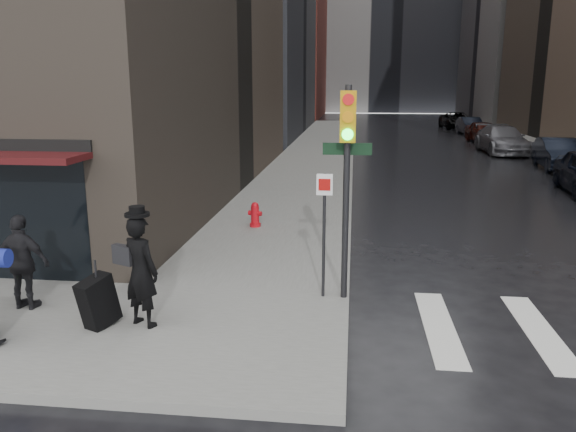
# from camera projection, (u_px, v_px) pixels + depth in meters

# --- Properties ---
(ground) EXTENTS (140.00, 140.00, 0.00)m
(ground) POSITION_uv_depth(u_px,v_px,m) (219.00, 342.00, 8.77)
(ground) COLOR black
(ground) RESTS_ON ground
(sidewalk_left) EXTENTS (4.00, 50.00, 0.15)m
(sidewalk_left) POSITION_uv_depth(u_px,v_px,m) (321.00, 148.00, 34.85)
(sidewalk_left) COLOR slate
(sidewalk_left) RESTS_ON ground
(sidewalk_right) EXTENTS (3.00, 50.00, 0.15)m
(sidewalk_right) POSITION_uv_depth(u_px,v_px,m) (548.00, 150.00, 33.33)
(sidewalk_right) COLOR slate
(sidewalk_right) RESTS_ON ground
(bldg_left_far) EXTENTS (22.00, 20.00, 26.00)m
(bldg_left_far) POSITION_uv_depth(u_px,v_px,m) (231.00, 6.00, 67.18)
(bldg_left_far) COLOR #57241D
(bldg_left_far) RESTS_ON ground
(man_overcoat) EXTENTS (1.34, 0.87, 1.99)m
(man_overcoat) POSITION_uv_depth(u_px,v_px,m) (132.00, 276.00, 8.85)
(man_overcoat) COLOR black
(man_overcoat) RESTS_ON ground
(man_greycoat) EXTENTS (1.00, 0.49, 1.65)m
(man_greycoat) POSITION_uv_depth(u_px,v_px,m) (23.00, 262.00, 9.54)
(man_greycoat) COLOR black
(man_greycoat) RESTS_ON ground
(traffic_light) EXTENTS (0.94, 0.43, 3.78)m
(traffic_light) POSITION_uv_depth(u_px,v_px,m) (345.00, 165.00, 9.60)
(traffic_light) COLOR black
(traffic_light) RESTS_ON ground
(fire_hydrant) EXTENTS (0.39, 0.30, 0.67)m
(fire_hydrant) POSITION_uv_depth(u_px,v_px,m) (255.00, 216.00, 15.21)
(fire_hydrant) COLOR #B60B14
(fire_hydrant) RESTS_ON ground
(parked_car_2) EXTENTS (1.94, 4.54, 1.45)m
(parked_car_2) POSITION_uv_depth(u_px,v_px,m) (558.00, 154.00, 26.37)
(parked_car_2) COLOR black
(parked_car_2) RESTS_ON ground
(parked_car_3) EXTENTS (2.37, 5.52, 1.58)m
(parked_car_3) POSITION_uv_depth(u_px,v_px,m) (502.00, 140.00, 32.46)
(parked_car_3) COLOR #535358
(parked_car_3) RESTS_ON ground
(parked_car_4) EXTENTS (2.14, 4.42, 1.45)m
(parked_car_4) POSITION_uv_depth(u_px,v_px,m) (484.00, 132.00, 38.43)
(parked_car_4) COLOR #39110B
(parked_car_4) RESTS_ON ground
(parked_car_5) EXTENTS (1.70, 4.22, 1.36)m
(parked_car_5) POSITION_uv_depth(u_px,v_px,m) (470.00, 126.00, 44.41)
(parked_car_5) COLOR black
(parked_car_5) RESTS_ON ground
(parked_car_6) EXTENTS (2.66, 5.32, 1.45)m
(parked_car_6) POSITION_uv_depth(u_px,v_px,m) (457.00, 120.00, 50.39)
(parked_car_6) COLOR black
(parked_car_6) RESTS_ON ground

